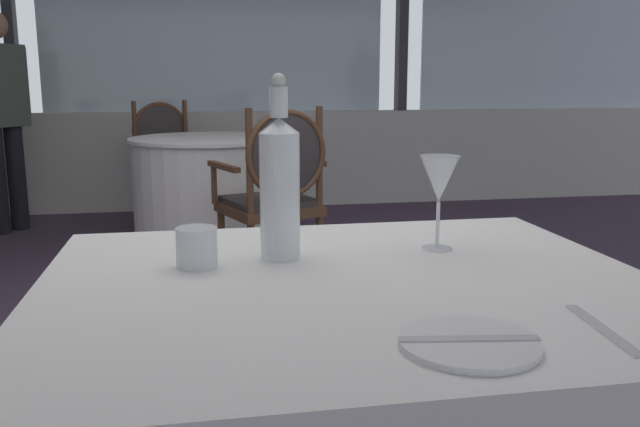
{
  "coord_description": "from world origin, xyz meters",
  "views": [
    {
      "loc": [
        -0.19,
        -2.26,
        1.11
      ],
      "look_at": [
        0.02,
        -1.1,
        0.88
      ],
      "focal_mm": 37.5,
      "sensor_mm": 36.0,
      "label": 1
    }
  ],
  "objects_px": {
    "wine_glass": "(439,181)",
    "water_bottle": "(280,184)",
    "dining_chair_0_1": "(166,154)",
    "side_plate": "(469,343)",
    "water_tumbler": "(197,247)",
    "diner_person_0": "(1,109)",
    "dining_chair_0_0": "(276,186)"
  },
  "relations": [
    {
      "from": "wine_glass",
      "to": "water_bottle",
      "type": "bearing_deg",
      "value": -178.91
    },
    {
      "from": "water_bottle",
      "to": "dining_chair_0_1",
      "type": "height_order",
      "value": "water_bottle"
    },
    {
      "from": "side_plate",
      "to": "dining_chair_0_1",
      "type": "bearing_deg",
      "value": 97.57
    },
    {
      "from": "side_plate",
      "to": "water_tumbler",
      "type": "distance_m",
      "value": 0.6
    },
    {
      "from": "water_tumbler",
      "to": "diner_person_0",
      "type": "distance_m",
      "value": 4.22
    },
    {
      "from": "side_plate",
      "to": "water_tumbler",
      "type": "height_order",
      "value": "water_tumbler"
    },
    {
      "from": "diner_person_0",
      "to": "water_tumbler",
      "type": "bearing_deg",
      "value": 142.67
    },
    {
      "from": "dining_chair_0_0",
      "to": "dining_chair_0_1",
      "type": "bearing_deg",
      "value": 0.0
    },
    {
      "from": "water_tumbler",
      "to": "diner_person_0",
      "type": "height_order",
      "value": "diner_person_0"
    },
    {
      "from": "wine_glass",
      "to": "diner_person_0",
      "type": "relative_size",
      "value": 0.13
    },
    {
      "from": "wine_glass",
      "to": "dining_chair_0_1",
      "type": "xyz_separation_m",
      "value": [
        -0.74,
        3.93,
        -0.35
      ]
    },
    {
      "from": "dining_chair_0_0",
      "to": "diner_person_0",
      "type": "xyz_separation_m",
      "value": [
        -1.8,
        1.79,
        0.34
      ]
    },
    {
      "from": "side_plate",
      "to": "water_tumbler",
      "type": "bearing_deg",
      "value": 127.44
    },
    {
      "from": "side_plate",
      "to": "water_bottle",
      "type": "relative_size",
      "value": 0.52
    },
    {
      "from": "water_bottle",
      "to": "dining_chair_0_1",
      "type": "bearing_deg",
      "value": 95.76
    },
    {
      "from": "side_plate",
      "to": "wine_glass",
      "type": "bearing_deg",
      "value": 74.38
    },
    {
      "from": "dining_chair_0_1",
      "to": "side_plate",
      "type": "bearing_deg",
      "value": -12.23
    },
    {
      "from": "water_bottle",
      "to": "dining_chair_0_1",
      "type": "relative_size",
      "value": 0.38
    },
    {
      "from": "water_bottle",
      "to": "diner_person_0",
      "type": "distance_m",
      "value": 4.24
    },
    {
      "from": "water_bottle",
      "to": "dining_chair_0_0",
      "type": "bearing_deg",
      "value": 83.52
    },
    {
      "from": "side_plate",
      "to": "diner_person_0",
      "type": "bearing_deg",
      "value": 111.5
    },
    {
      "from": "wine_glass",
      "to": "water_tumbler",
      "type": "relative_size",
      "value": 2.52
    },
    {
      "from": "water_bottle",
      "to": "wine_glass",
      "type": "bearing_deg",
      "value": 1.09
    },
    {
      "from": "water_tumbler",
      "to": "dining_chair_0_1",
      "type": "bearing_deg",
      "value": 93.3
    },
    {
      "from": "water_bottle",
      "to": "wine_glass",
      "type": "relative_size",
      "value": 1.83
    },
    {
      "from": "dining_chair_0_1",
      "to": "diner_person_0",
      "type": "height_order",
      "value": "diner_person_0"
    },
    {
      "from": "water_tumbler",
      "to": "dining_chair_0_0",
      "type": "distance_m",
      "value": 2.24
    },
    {
      "from": "dining_chair_0_0",
      "to": "diner_person_0",
      "type": "height_order",
      "value": "diner_person_0"
    },
    {
      "from": "wine_glass",
      "to": "dining_chair_0_0",
      "type": "bearing_deg",
      "value": 92.5
    },
    {
      "from": "diner_person_0",
      "to": "wine_glass",
      "type": "bearing_deg",
      "value": 149.14
    },
    {
      "from": "side_plate",
      "to": "water_bottle",
      "type": "bearing_deg",
      "value": 110.82
    },
    {
      "from": "side_plate",
      "to": "water_bottle",
      "type": "xyz_separation_m",
      "value": [
        -0.19,
        0.51,
        0.15
      ]
    }
  ]
}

